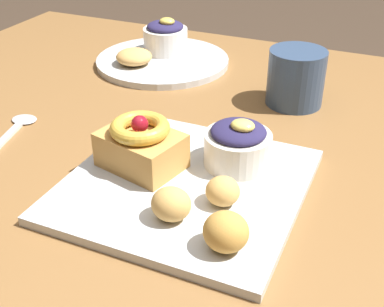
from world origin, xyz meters
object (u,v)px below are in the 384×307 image
at_px(front_plate, 185,185).
at_px(fritter_front, 171,204).
at_px(back_pastry, 134,57).
at_px(back_ramekin, 165,37).
at_px(coffee_mug, 296,78).
at_px(berry_ramekin, 238,145).
at_px(cake_slice, 141,145).
at_px(back_plate, 163,61).
at_px(spoon, 16,128).
at_px(fritter_back, 223,191).
at_px(fritter_middle, 226,232).

bearing_deg(front_plate, fritter_front, -77.52).
relative_size(fritter_front, back_pastry, 0.67).
xyz_separation_m(back_ramekin, back_pastry, (-0.02, -0.08, -0.02)).
bearing_deg(coffee_mug, berry_ramekin, -94.06).
distance_m(berry_ramekin, coffee_mug, 0.23).
height_order(cake_slice, coffee_mug, coffee_mug).
xyz_separation_m(berry_ramekin, back_plate, (-0.26, 0.30, -0.03)).
distance_m(berry_ramekin, back_pastry, 0.39).
bearing_deg(spoon, fritter_back, -114.02).
relative_size(front_plate, back_pastry, 4.17).
bearing_deg(fritter_back, back_plate, 124.93).
bearing_deg(back_plate, cake_slice, -67.21).
relative_size(fritter_back, back_plate, 0.15).
distance_m(berry_ramekin, fritter_middle, 0.16).
xyz_separation_m(front_plate, back_ramekin, (-0.22, 0.40, 0.04)).
xyz_separation_m(berry_ramekin, fritter_front, (-0.03, -0.13, -0.01)).
relative_size(berry_ramekin, back_pastry, 1.28).
bearing_deg(front_plate, berry_ramekin, 54.96).
bearing_deg(spoon, back_ramekin, -24.96).
bearing_deg(fritter_back, front_plate, 157.34).
xyz_separation_m(back_ramekin, spoon, (-0.07, -0.36, -0.04)).
relative_size(front_plate, cake_slice, 2.45).
bearing_deg(back_plate, back_pastry, -124.63).
xyz_separation_m(fritter_front, back_ramekin, (-0.24, 0.47, 0.01)).
distance_m(cake_slice, back_pastry, 0.36).
bearing_deg(berry_ramekin, back_plate, 130.56).
distance_m(front_plate, fritter_back, 0.07).
relative_size(berry_ramekin, back_ramekin, 0.99).
relative_size(berry_ramekin, fritter_back, 2.17).
relative_size(cake_slice, berry_ramekin, 1.33).
xyz_separation_m(fritter_middle, back_plate, (-0.30, 0.46, -0.03)).
relative_size(front_plate, spoon, 2.22).
bearing_deg(cake_slice, fritter_middle, -33.99).
relative_size(fritter_front, back_plate, 0.18).
relative_size(front_plate, fritter_front, 6.25).
bearing_deg(back_ramekin, cake_slice, -67.77).
relative_size(spoon, coffee_mug, 1.38).
relative_size(cake_slice, back_pastry, 1.70).
bearing_deg(berry_ramekin, fritter_front, -101.91).
xyz_separation_m(berry_ramekin, coffee_mug, (0.02, 0.23, 0.00)).
distance_m(back_ramekin, coffee_mug, 0.30).
bearing_deg(back_pastry, fritter_back, -48.00).
bearing_deg(spoon, coffee_mug, -68.25).
relative_size(fritter_front, back_ramekin, 0.52).
bearing_deg(fritter_middle, cake_slice, 146.01).
bearing_deg(back_plate, fritter_front, -62.20).
relative_size(fritter_front, fritter_middle, 0.95).
bearing_deg(back_ramekin, fritter_front, -62.99).
xyz_separation_m(front_plate, back_pastry, (-0.25, 0.31, 0.02)).
xyz_separation_m(berry_ramekin, spoon, (-0.34, -0.02, -0.04)).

